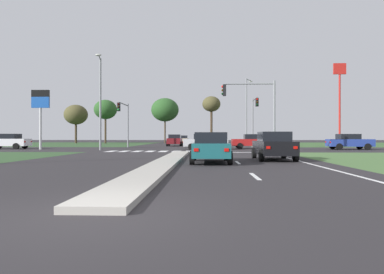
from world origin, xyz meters
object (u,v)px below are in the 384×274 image
object	(u,v)px
fuel_price_totem	(40,106)
treeline_near	(76,115)
car_beige_fourth	(183,140)
street_lamp_third	(247,108)
car_blue_near	(349,142)
street_lamp_second	(100,98)
treeline_third	(165,110)
car_red_sixth	(253,141)
traffic_signal_near_right	(255,103)
treeline_second	(105,110)
car_white_fifth	(8,141)
car_maroon_seventh	(175,140)
traffic_signal_far_left	(124,116)
car_teal_third	(211,147)
car_silver_second	(205,142)
car_black_eighth	(273,146)
traffic_signal_far_right	(254,114)
treeline_fourth	(211,105)
fastfood_pole_sign	(340,86)

from	to	relation	value
fuel_price_totem	treeline_near	size ratio (longest dim) A/B	0.78
car_beige_fourth	street_lamp_third	world-z (taller)	street_lamp_third
car_blue_near	street_lamp_second	world-z (taller)	street_lamp_second
treeline_near	treeline_third	world-z (taller)	treeline_third
car_blue_near	car_red_sixth	size ratio (longest dim) A/B	0.97
traffic_signal_near_right	treeline_second	xyz separation A→B (m)	(-23.35, 37.02, 2.43)
street_lamp_second	treeline_near	bearing A→B (deg)	113.84
car_white_fifth	car_maroon_seventh	bearing A→B (deg)	-53.35
traffic_signal_far_left	treeline_second	bearing A→B (deg)	110.74
car_teal_third	car_silver_second	bearing A→B (deg)	90.85
car_silver_second	car_black_eighth	xyz separation A→B (m)	(3.79, -15.48, -0.01)
car_red_sixth	treeline_third	xyz separation A→B (m)	(-13.06, 30.70, 5.80)
traffic_signal_far_right	treeline_fourth	size ratio (longest dim) A/B	0.65
car_beige_fourth	treeline_third	xyz separation A→B (m)	(-3.88, 4.27, 5.82)
car_teal_third	treeline_near	xyz separation A→B (m)	(-26.25, 51.39, 4.93)
traffic_signal_near_right	treeline_near	size ratio (longest dim) A/B	0.77
street_lamp_second	treeline_near	distance (m)	39.70
treeline_fourth	treeline_near	bearing A→B (deg)	174.55
car_white_fifth	fastfood_pole_sign	xyz separation A→B (m)	(40.55, 16.02, 7.96)
car_black_eighth	treeline_near	size ratio (longest dim) A/B	0.56
fastfood_pole_sign	car_red_sixth	bearing A→B (deg)	-135.79
fastfood_pole_sign	treeline_fourth	size ratio (longest dim) A/B	1.34
car_blue_near	traffic_signal_far_left	size ratio (longest dim) A/B	0.81
car_teal_third	treeline_third	world-z (taller)	treeline_third
car_black_eighth	street_lamp_second	xyz separation A→B (m)	(-13.73, 12.98, 4.14)
treeline_near	treeline_fourth	world-z (taller)	treeline_fourth
traffic_signal_near_right	fastfood_pole_sign	xyz separation A→B (m)	(15.57, 22.81, 4.71)
car_blue_near	car_white_fifth	world-z (taller)	car_white_fifth
traffic_signal_near_right	fuel_price_totem	size ratio (longest dim) A/B	0.99
street_lamp_third	car_beige_fourth	bearing A→B (deg)	133.43
car_teal_third	car_white_fifth	world-z (taller)	car_white_fifth
traffic_signal_near_right	treeline_fourth	size ratio (longest dim) A/B	0.66
street_lamp_third	treeline_near	world-z (taller)	street_lamp_third
street_lamp_second	treeline_fourth	distance (m)	35.57
car_maroon_seventh	treeline_fourth	xyz separation A→B (m)	(5.40, 18.04, 6.56)
car_teal_third	street_lamp_second	size ratio (longest dim) A/B	0.52
treeline_near	car_teal_third	bearing A→B (deg)	-62.94
car_black_eighth	traffic_signal_far_left	world-z (taller)	traffic_signal_far_left
car_red_sixth	traffic_signal_far_right	distance (m)	4.60
car_beige_fourth	street_lamp_second	size ratio (longest dim) A/B	0.48
car_black_eighth	fuel_price_totem	size ratio (longest dim) A/B	0.72
car_silver_second	car_teal_third	xyz separation A→B (m)	(0.26, -17.58, -0.03)
car_red_sixth	fastfood_pole_sign	distance (m)	21.91
car_white_fifth	car_red_sixth	size ratio (longest dim) A/B	1.01
street_lamp_third	treeline_fourth	distance (m)	14.20
car_red_sixth	car_blue_near	bearing A→B (deg)	-103.37
car_beige_fourth	treeline_near	xyz separation A→B (m)	(-21.91, 4.74, 4.92)
car_beige_fourth	car_maroon_seventh	xyz separation A→B (m)	(-0.17, -15.89, 0.04)
car_white_fifth	treeline_near	world-z (taller)	treeline_near
car_blue_near	fastfood_pole_sign	world-z (taller)	fastfood_pole_sign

